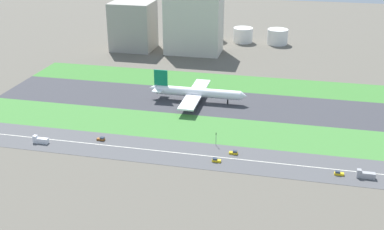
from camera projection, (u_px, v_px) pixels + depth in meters
ground_plane at (208, 102)px, 312.23m from camera, size 800.00×800.00×0.00m
runway at (208, 102)px, 312.21m from camera, size 280.00×46.00×0.10m
grass_median_north at (219, 82)px, 348.97m from camera, size 280.00×36.00×0.10m
grass_median_south at (195, 128)px, 275.46m from camera, size 280.00×36.00×0.10m
highway at (182, 153)px, 246.77m from camera, size 280.00×28.00×0.10m
highway_centerline at (182, 153)px, 246.75m from camera, size 266.00×0.50×0.01m
airliner at (196, 92)px, 311.49m from camera, size 65.00×56.00×19.70m
car_1 at (101, 139)px, 260.24m from camera, size 4.40×1.80×2.00m
car_0 at (216, 160)px, 238.15m from camera, size 4.40×1.80×2.00m
truck_0 at (40, 140)px, 257.16m from camera, size 8.40×2.50×4.00m
car_2 at (339, 173)px, 226.30m from camera, size 4.40×1.80×2.00m
car_3 at (234, 153)px, 245.61m from camera, size 4.40×1.80×2.00m
truck_1 at (365, 175)px, 223.61m from camera, size 8.40×2.50×4.00m
traffic_light at (216, 138)px, 253.61m from camera, size 0.36×0.50×7.20m
terminal_building at (133, 26)px, 424.24m from camera, size 36.20×32.59×41.99m
hangar_building at (194, 21)px, 410.54m from camera, size 47.41×29.74×55.28m
fuel_tank_west at (210, 33)px, 457.54m from camera, size 24.75×24.75×15.00m
fuel_tank_centre at (243, 35)px, 451.52m from camera, size 18.23×18.23×13.67m
fuel_tank_east at (277, 37)px, 444.99m from camera, size 19.02×19.02×13.95m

